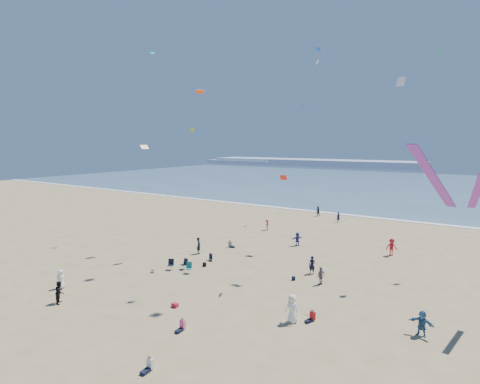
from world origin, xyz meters
The scene contains 13 objects.
ground centered at (0.00, 0.00, 0.00)m, with size 220.00×220.00×0.00m, color tan.
ocean centered at (0.00, 95.00, 0.03)m, with size 220.00×100.00×0.06m, color #476B84.
surf_line centered at (0.00, 45.00, 0.04)m, with size 220.00×1.20×0.08m, color white.
headland_far centered at (-60.00, 170.00, 1.60)m, with size 110.00×20.00×3.20m, color #7A8EA8.
headland_near centered at (-100.00, 165.00, 1.00)m, with size 40.00×14.00×2.00m, color #7A8EA8.
standing_flyers centered at (3.74, 16.79, 0.83)m, with size 32.90×45.66×1.91m.
seated_group centered at (0.22, 7.96, 0.42)m, with size 15.54×21.96×0.84m.
chair_cluster centered at (-5.76, 9.90, 0.50)m, with size 2.82×1.56×1.00m.
white_tote centered at (-7.58, 8.21, 0.20)m, with size 0.35×0.20×0.40m, color silver.
black_backpack centered at (-4.74, 12.07, 0.19)m, with size 0.30×0.22×0.38m, color black.
cooler centered at (-0.90, 3.93, 0.15)m, with size 0.45×0.30×0.30m, color #BA1A36.
navy_bag centered at (3.91, 13.45, 0.17)m, with size 0.28×0.18×0.34m, color black.
kites_aloft centered at (9.77, 12.55, 15.21)m, with size 43.81×42.52×28.06m.
Camera 1 is at (17.03, -14.78, 11.67)m, focal length 28.00 mm.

